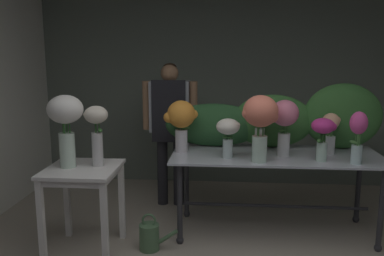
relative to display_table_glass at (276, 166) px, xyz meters
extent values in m
plane|color=#9E9384|center=(-0.49, -0.01, -0.67)|extent=(7.22, 7.22, 0.00)
cube|color=slate|center=(-0.49, 1.63, 0.78)|extent=(5.01, 0.12, 2.90)
cube|color=silver|center=(0.00, 0.00, 0.11)|extent=(1.99, 0.85, 0.02)
cylinder|color=#2D2D33|center=(-0.90, -0.32, -0.29)|extent=(0.05, 0.05, 0.78)
sphere|color=#2D2D33|center=(-0.90, -0.32, -0.64)|extent=(0.07, 0.07, 0.07)
cylinder|color=#2D2D33|center=(0.90, -0.32, -0.29)|extent=(0.05, 0.05, 0.78)
sphere|color=#2D2D33|center=(0.90, -0.32, -0.64)|extent=(0.07, 0.07, 0.07)
cylinder|color=#2D2D33|center=(-0.90, 0.32, -0.29)|extent=(0.05, 0.05, 0.78)
sphere|color=#2D2D33|center=(-0.90, 0.32, -0.64)|extent=(0.07, 0.07, 0.07)
cylinder|color=#2D2D33|center=(0.90, 0.32, -0.29)|extent=(0.05, 0.05, 0.78)
sphere|color=#2D2D33|center=(0.90, 0.32, -0.64)|extent=(0.07, 0.07, 0.07)
cylinder|color=#2D2D33|center=(0.00, 0.00, -0.40)|extent=(1.79, 0.03, 0.03)
cube|color=white|center=(-1.72, -0.53, 0.09)|extent=(0.61, 0.64, 0.03)
cube|color=white|center=(-1.72, -0.53, 0.04)|extent=(0.55, 0.58, 0.06)
cube|color=white|center=(-1.99, -0.81, -0.30)|extent=(0.05, 0.05, 0.74)
cube|color=white|center=(-1.46, -0.81, -0.30)|extent=(0.05, 0.05, 0.74)
cube|color=white|center=(-1.99, -0.25, -0.30)|extent=(0.05, 0.05, 0.74)
cube|color=white|center=(-1.46, -0.25, -0.30)|extent=(0.05, 0.05, 0.74)
cylinder|color=#232328|center=(-1.21, 0.68, -0.24)|extent=(0.12, 0.12, 0.87)
cylinder|color=#232328|center=(-1.02, 0.68, -0.24)|extent=(0.12, 0.12, 0.87)
cube|color=#999EA8|center=(-1.12, 0.68, 0.48)|extent=(0.44, 0.22, 0.57)
cube|color=black|center=(-1.12, 0.57, 0.44)|extent=(0.38, 0.02, 0.69)
cylinder|color=#936B4C|center=(-1.38, 0.68, 0.49)|extent=(0.09, 0.09, 0.55)
cylinder|color=#936B4C|center=(-0.85, 0.68, 0.49)|extent=(0.09, 0.09, 0.55)
sphere|color=#936B4C|center=(-1.12, 0.68, 0.86)|extent=(0.20, 0.20, 0.20)
ellipsoid|color=black|center=(-1.12, 0.70, 0.92)|extent=(0.15, 0.15, 0.09)
ellipsoid|color=#28562D|center=(-0.61, 0.30, 0.34)|extent=(1.01, 0.26, 0.45)
ellipsoid|color=#387033|center=(-0.01, 0.30, 0.39)|extent=(0.82, 0.25, 0.54)
ellipsoid|color=#387033|center=(0.68, 0.30, 0.45)|extent=(0.78, 0.30, 0.66)
cylinder|color=silver|center=(0.51, 0.05, 0.21)|extent=(0.10, 0.10, 0.17)
cylinder|color=#9EBCB2|center=(0.51, 0.05, 0.16)|extent=(0.09, 0.09, 0.07)
cylinder|color=#477F3D|center=(0.52, 0.05, 0.26)|extent=(0.01, 0.01, 0.26)
cylinder|color=#477F3D|center=(0.50, 0.08, 0.26)|extent=(0.01, 0.01, 0.26)
cylinder|color=#477F3D|center=(0.48, 0.06, 0.26)|extent=(0.01, 0.01, 0.26)
cylinder|color=#477F3D|center=(0.51, 0.03, 0.26)|extent=(0.01, 0.01, 0.26)
ellipsoid|color=#F4B78E|center=(0.51, 0.05, 0.44)|extent=(0.16, 0.16, 0.15)
sphere|color=#F4B78E|center=(0.44, 0.07, 0.43)|extent=(0.09, 0.09, 0.09)
sphere|color=#F4B78E|center=(0.57, 0.07, 0.45)|extent=(0.06, 0.06, 0.06)
cylinder|color=silver|center=(-0.46, -0.18, 0.21)|extent=(0.09, 0.09, 0.18)
cylinder|color=#9EBCB2|center=(-0.46, -0.18, 0.16)|extent=(0.08, 0.08, 0.07)
cylinder|color=#28562D|center=(-0.45, -0.18, 0.25)|extent=(0.01, 0.01, 0.24)
cylinder|color=#28562D|center=(-0.48, -0.17, 0.25)|extent=(0.01, 0.01, 0.24)
cylinder|color=#28562D|center=(-0.47, -0.19, 0.25)|extent=(0.01, 0.01, 0.24)
ellipsoid|color=white|center=(-0.46, -0.18, 0.42)|extent=(0.22, 0.22, 0.15)
sphere|color=white|center=(-0.38, -0.21, 0.44)|extent=(0.05, 0.05, 0.05)
ellipsoid|color=#387033|center=(-0.47, -0.17, 0.32)|extent=(0.10, 0.05, 0.03)
cylinder|color=silver|center=(-0.15, 0.11, 0.24)|extent=(0.10, 0.10, 0.23)
cylinder|color=#9EBCB2|center=(-0.15, 0.11, 0.17)|extent=(0.09, 0.09, 0.10)
cylinder|color=#28562D|center=(-0.13, 0.12, 0.28)|extent=(0.01, 0.01, 0.30)
cylinder|color=#28562D|center=(-0.15, 0.13, 0.28)|extent=(0.01, 0.01, 0.30)
cylinder|color=#28562D|center=(-0.17, 0.12, 0.28)|extent=(0.01, 0.01, 0.30)
cylinder|color=#28562D|center=(-0.15, 0.10, 0.28)|extent=(0.01, 0.01, 0.30)
ellipsoid|color=red|center=(-0.15, 0.11, 0.49)|extent=(0.19, 0.19, 0.19)
sphere|color=red|center=(-0.21, 0.13, 0.49)|extent=(0.08, 0.08, 0.08)
sphere|color=red|center=(-0.09, 0.12, 0.52)|extent=(0.06, 0.06, 0.06)
ellipsoid|color=#387033|center=(-0.16, 0.15, 0.37)|extent=(0.08, 0.11, 0.03)
cylinder|color=silver|center=(0.66, -0.29, 0.21)|extent=(0.09, 0.09, 0.17)
cylinder|color=#9EBCB2|center=(0.66, -0.29, 0.16)|extent=(0.09, 0.09, 0.07)
cylinder|color=#477F3D|center=(0.67, -0.29, 0.28)|extent=(0.01, 0.01, 0.29)
cylinder|color=#477F3D|center=(0.65, -0.27, 0.28)|extent=(0.01, 0.01, 0.29)
cylinder|color=#477F3D|center=(0.65, -0.31, 0.28)|extent=(0.01, 0.01, 0.29)
ellipsoid|color=#E54C9E|center=(0.66, -0.29, 0.49)|extent=(0.15, 0.15, 0.20)
sphere|color=#E54C9E|center=(0.70, -0.27, 0.45)|extent=(0.06, 0.06, 0.06)
ellipsoid|color=#477F3D|center=(0.63, -0.26, 0.31)|extent=(0.08, 0.11, 0.03)
cylinder|color=silver|center=(0.06, -0.07, 0.23)|extent=(0.11, 0.11, 0.22)
cylinder|color=#9EBCB2|center=(0.06, -0.07, 0.17)|extent=(0.11, 0.11, 0.09)
cylinder|color=#387033|center=(0.08, -0.08, 0.30)|extent=(0.01, 0.01, 0.33)
cylinder|color=#387033|center=(0.05, -0.04, 0.30)|extent=(0.01, 0.01, 0.33)
cylinder|color=#387033|center=(0.03, -0.07, 0.30)|extent=(0.01, 0.01, 0.33)
cylinder|color=#387033|center=(0.06, -0.09, 0.30)|extent=(0.01, 0.01, 0.33)
ellipsoid|color=pink|center=(0.06, -0.07, 0.53)|extent=(0.26, 0.26, 0.24)
sphere|color=pink|center=(-0.03, -0.04, 0.53)|extent=(0.06, 0.06, 0.06)
sphere|color=pink|center=(0.13, -0.08, 0.50)|extent=(0.09, 0.09, 0.09)
ellipsoid|color=#387033|center=(0.05, -0.06, 0.36)|extent=(0.11, 0.08, 0.03)
cylinder|color=silver|center=(-0.92, 0.02, 0.23)|extent=(0.12, 0.12, 0.22)
cylinder|color=#9EBCB2|center=(-0.92, 0.02, 0.17)|extent=(0.11, 0.11, 0.09)
cylinder|color=#477F3D|center=(-0.89, 0.01, 0.27)|extent=(0.01, 0.01, 0.28)
cylinder|color=#477F3D|center=(-0.91, 0.04, 0.27)|extent=(0.01, 0.01, 0.28)
cylinder|color=#477F3D|center=(-0.94, 0.01, 0.27)|extent=(0.01, 0.01, 0.28)
cylinder|color=#477F3D|center=(-0.91, 0.00, 0.27)|extent=(0.01, 0.01, 0.28)
ellipsoid|color=orange|center=(-0.92, 0.02, 0.50)|extent=(0.27, 0.27, 0.27)
sphere|color=orange|center=(-1.03, -0.01, 0.47)|extent=(0.11, 0.11, 0.11)
sphere|color=orange|center=(-0.80, 0.03, 0.49)|extent=(0.09, 0.09, 0.09)
ellipsoid|color=#2D6028|center=(-0.88, 0.01, 0.36)|extent=(0.11, 0.08, 0.03)
cylinder|color=silver|center=(-0.18, -0.29, 0.24)|extent=(0.13, 0.13, 0.24)
cylinder|color=#9EBCB2|center=(-0.18, -0.29, 0.17)|extent=(0.12, 0.12, 0.10)
cylinder|color=#387033|center=(-0.16, -0.29, 0.31)|extent=(0.01, 0.01, 0.36)
cylinder|color=#387033|center=(-0.20, -0.27, 0.31)|extent=(0.01, 0.01, 0.36)
cylinder|color=#387033|center=(-0.20, -0.30, 0.31)|extent=(0.01, 0.01, 0.36)
ellipsoid|color=#EF7A60|center=(-0.18, -0.29, 0.58)|extent=(0.31, 0.31, 0.28)
sphere|color=#EF7A60|center=(-0.29, -0.32, 0.56)|extent=(0.11, 0.11, 0.11)
sphere|color=#EF7A60|center=(-0.08, -0.27, 0.53)|extent=(0.11, 0.11, 0.11)
cylinder|color=silver|center=(0.37, -0.22, 0.21)|extent=(0.09, 0.09, 0.17)
cylinder|color=#9EBCB2|center=(0.37, -0.22, 0.16)|extent=(0.09, 0.09, 0.07)
cylinder|color=#2D6028|center=(0.40, -0.22, 0.27)|extent=(0.01, 0.01, 0.27)
cylinder|color=#2D6028|center=(0.38, -0.20, 0.27)|extent=(0.01, 0.01, 0.27)
cylinder|color=#2D6028|center=(0.36, -0.22, 0.27)|extent=(0.01, 0.01, 0.27)
cylinder|color=#2D6028|center=(0.37, -0.23, 0.27)|extent=(0.01, 0.01, 0.27)
ellipsoid|color=#D1338E|center=(0.37, -0.22, 0.44)|extent=(0.21, 0.21, 0.14)
sphere|color=#D1338E|center=(0.45, -0.24, 0.44)|extent=(0.07, 0.07, 0.07)
ellipsoid|color=#387033|center=(0.34, -0.25, 0.31)|extent=(0.06, 0.11, 0.03)
cylinder|color=silver|center=(-1.85, -0.53, 0.25)|extent=(0.13, 0.13, 0.30)
cylinder|color=#9EBCB2|center=(-1.85, -0.53, 0.17)|extent=(0.12, 0.12, 0.13)
cylinder|color=#387033|center=(-1.82, -0.52, 0.32)|extent=(0.01, 0.01, 0.42)
cylinder|color=#387033|center=(-1.85, -0.51, 0.32)|extent=(0.01, 0.01, 0.42)
cylinder|color=#387033|center=(-1.88, -0.52, 0.32)|extent=(0.01, 0.01, 0.42)
cylinder|color=#387033|center=(-1.85, -0.55, 0.32)|extent=(0.01, 0.01, 0.42)
ellipsoid|color=white|center=(-1.85, -0.53, 0.61)|extent=(0.30, 0.30, 0.24)
sphere|color=white|center=(-1.77, -0.55, 0.62)|extent=(0.10, 0.10, 0.10)
cylinder|color=silver|center=(-1.60, -0.46, 0.25)|extent=(0.10, 0.10, 0.30)
cylinder|color=#9EBCB2|center=(-1.60, -0.46, 0.17)|extent=(0.09, 0.09, 0.13)
cylinder|color=#2D6028|center=(-1.58, -0.46, 0.31)|extent=(0.01, 0.01, 0.40)
cylinder|color=#2D6028|center=(-1.61, -0.45, 0.31)|extent=(0.01, 0.01, 0.40)
cylinder|color=#2D6028|center=(-1.61, -0.48, 0.31)|extent=(0.01, 0.01, 0.40)
ellipsoid|color=silver|center=(-1.60, -0.46, 0.55)|extent=(0.20, 0.20, 0.15)
sphere|color=silver|center=(-1.68, -0.49, 0.56)|extent=(0.05, 0.05, 0.05)
sphere|color=silver|center=(-1.55, -0.48, 0.55)|extent=(0.07, 0.07, 0.07)
ellipsoid|color=#387033|center=(-1.57, -0.48, 0.42)|extent=(0.07, 0.11, 0.03)
cylinder|color=#4C704C|center=(-1.16, -0.47, -0.55)|extent=(0.18, 0.18, 0.24)
cylinder|color=#4C704C|center=(-0.99, -0.47, -0.54)|extent=(0.18, 0.04, 0.14)
torus|color=#4C704C|center=(-1.16, -0.47, -0.39)|extent=(0.13, 0.02, 0.13)
camera|label=1|loc=(-0.48, -3.88, 1.09)|focal=38.44mm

